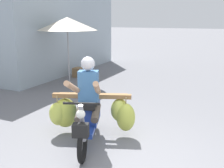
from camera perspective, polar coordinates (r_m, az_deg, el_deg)
The scene contains 4 objects.
motorbike_main_loaded at distance 5.01m, azimuth -5.10°, elevation -5.66°, with size 1.65×1.70×1.58m.
shopfront_building at distance 12.71m, azimuth -17.39°, elevation 11.64°, with size 4.99×6.80×3.76m.
market_umbrella_near_shop at distance 9.05m, azimuth -9.46°, elevation 12.47°, with size 1.95×1.95×2.25m.
produce_crate at distance 10.44m, azimuth -6.58°, elevation 2.44°, with size 0.56×0.40×0.36m, color olive.
Camera 1 is at (1.46, -3.20, 2.21)m, focal length 43.17 mm.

